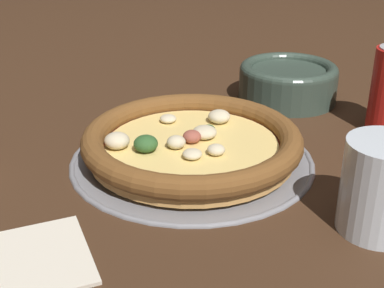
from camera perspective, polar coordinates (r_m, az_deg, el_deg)
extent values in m
plane|color=#3D2616|center=(0.69, 0.00, -1.75)|extent=(3.00, 3.00, 0.00)
cylinder|color=gray|center=(0.69, 0.00, -1.61)|extent=(0.31, 0.31, 0.00)
torus|color=gray|center=(0.69, 0.00, -1.46)|extent=(0.31, 0.31, 0.01)
cylinder|color=tan|center=(0.68, 0.00, -0.66)|extent=(0.26, 0.26, 0.01)
torus|color=brown|center=(0.68, 0.00, 0.55)|extent=(0.28, 0.28, 0.03)
cylinder|color=#A32D19|center=(0.68, 0.00, -0.06)|extent=(0.23, 0.23, 0.00)
cylinder|color=#EAC670|center=(0.68, 0.00, 0.10)|extent=(0.22, 0.22, 0.00)
ellipsoid|color=beige|center=(0.65, 2.89, -0.49)|extent=(0.03, 0.03, 0.01)
ellipsoid|color=beige|center=(0.69, 1.60, 1.15)|extent=(0.04, 0.04, 0.02)
ellipsoid|color=beige|center=(0.74, 2.91, 2.96)|extent=(0.04, 0.04, 0.02)
ellipsoid|color=#2D5628|center=(0.71, 1.78, 1.62)|extent=(0.02, 0.02, 0.01)
ellipsoid|color=beige|center=(0.74, -2.56, 2.72)|extent=(0.03, 0.03, 0.01)
ellipsoid|color=#2D5628|center=(0.65, -4.96, 0.04)|extent=(0.04, 0.04, 0.02)
ellipsoid|color=beige|center=(0.66, -1.68, 0.20)|extent=(0.03, 0.03, 0.02)
ellipsoid|color=#994C3D|center=(0.68, -0.32, 0.82)|extent=(0.03, 0.03, 0.02)
ellipsoid|color=beige|center=(0.67, -8.01, 0.37)|extent=(0.04, 0.04, 0.02)
ellipsoid|color=beige|center=(0.64, 0.03, -1.08)|extent=(0.03, 0.03, 0.01)
cylinder|color=#334238|center=(0.90, 10.16, 6.21)|extent=(0.16, 0.16, 0.05)
torus|color=#334238|center=(0.89, 10.29, 7.81)|extent=(0.16, 0.16, 0.02)
cylinder|color=silver|center=(0.56, 19.65, -4.34)|extent=(0.08, 0.08, 0.10)
cube|color=beige|center=(0.53, -18.72, -11.94)|extent=(0.17, 0.15, 0.01)
cube|color=#B7B7BC|center=(0.52, -15.88, -12.93)|extent=(0.03, 0.05, 0.00)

